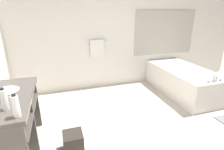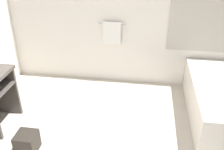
{
  "view_description": "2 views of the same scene",
  "coord_description": "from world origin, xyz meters",
  "px_view_note": "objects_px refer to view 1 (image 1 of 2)",
  "views": [
    {
      "loc": [
        -1.2,
        -1.79,
        1.79
      ],
      "look_at": [
        -0.31,
        0.97,
        0.74
      ],
      "focal_mm": 28.0,
      "sensor_mm": 36.0,
      "label": 1
    },
    {
      "loc": [
        0.33,
        -2.04,
        2.45
      ],
      "look_at": [
        -0.12,
        0.98,
        0.78
      ],
      "focal_mm": 40.0,
      "sensor_mm": 36.0,
      "label": 2
    }
  ],
  "objects_px": {
    "water_bottle_1": "(4,99)",
    "bathtub": "(183,79)",
    "water_bottle_3": "(16,106)",
    "waste_bin": "(73,142)"
  },
  "relations": [
    {
      "from": "bathtub",
      "to": "water_bottle_3",
      "type": "xyz_separation_m",
      "value": [
        -3.13,
        -1.46,
        0.65
      ]
    },
    {
      "from": "water_bottle_1",
      "to": "bathtub",
      "type": "bearing_deg",
      "value": 21.44
    },
    {
      "from": "bathtub",
      "to": "water_bottle_1",
      "type": "distance_m",
      "value": 3.56
    },
    {
      "from": "bathtub",
      "to": "waste_bin",
      "type": "distance_m",
      "value": 2.86
    },
    {
      "from": "water_bottle_1",
      "to": "water_bottle_3",
      "type": "bearing_deg",
      "value": -54.05
    },
    {
      "from": "bathtub",
      "to": "water_bottle_3",
      "type": "bearing_deg",
      "value": -154.94
    },
    {
      "from": "water_bottle_1",
      "to": "water_bottle_3",
      "type": "height_order",
      "value": "water_bottle_1"
    },
    {
      "from": "water_bottle_3",
      "to": "waste_bin",
      "type": "xyz_separation_m",
      "value": [
        0.5,
        0.36,
        -0.83
      ]
    },
    {
      "from": "bathtub",
      "to": "water_bottle_3",
      "type": "height_order",
      "value": "water_bottle_3"
    },
    {
      "from": "bathtub",
      "to": "water_bottle_1",
      "type": "height_order",
      "value": "water_bottle_1"
    }
  ]
}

